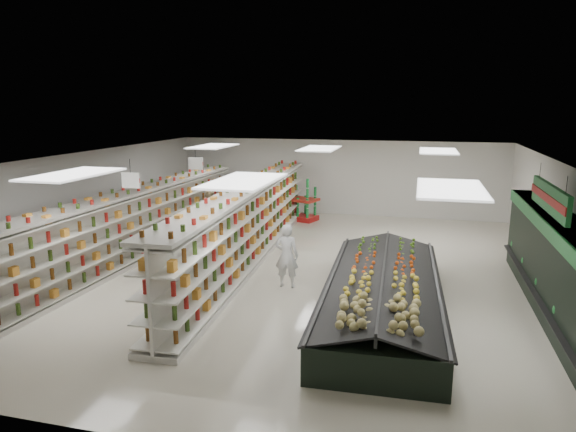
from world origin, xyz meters
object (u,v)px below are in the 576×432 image
(soda_endcap, at_px, (302,201))
(shopper_background, at_px, (211,211))
(shopper_main, at_px, (287,256))
(gondola_left, at_px, (138,226))
(produce_island, at_px, (383,292))
(gondola_center, at_px, (249,227))

(soda_endcap, xyz_separation_m, shopper_background, (-2.87, -2.69, -0.00))
(soda_endcap, distance_m, shopper_main, 7.94)
(gondola_left, bearing_deg, shopper_main, -14.50)
(produce_island, height_order, shopper_main, shopper_main)
(shopper_background, bearing_deg, gondola_center, -130.22)
(gondola_left, height_order, soda_endcap, gondola_left)
(produce_island, bearing_deg, shopper_main, 157.25)
(gondola_center, xyz_separation_m, shopper_main, (1.72, -2.01, -0.20))
(gondola_center, distance_m, soda_endcap, 5.82)
(soda_endcap, bearing_deg, gondola_left, -120.79)
(gondola_center, xyz_separation_m, produce_island, (4.26, -3.08, -0.56))
(produce_island, xyz_separation_m, soda_endcap, (-3.94, 8.88, 0.31))
(produce_island, relative_size, shopper_background, 4.59)
(shopper_main, bearing_deg, gondola_center, -50.76)
(gondola_left, height_order, produce_island, gondola_left)
(produce_island, height_order, shopper_background, shopper_background)
(shopper_main, bearing_deg, shopper_background, -51.41)
(soda_endcap, bearing_deg, shopper_background, -136.86)
(gondola_center, relative_size, shopper_background, 8.40)
(soda_endcap, height_order, shopper_background, soda_endcap)
(gondola_center, height_order, soda_endcap, gondola_center)
(shopper_main, relative_size, shopper_background, 1.08)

